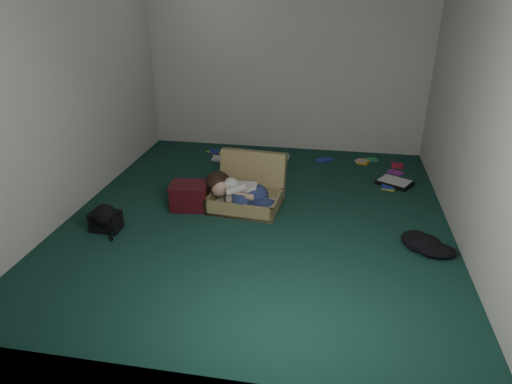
% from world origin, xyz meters
% --- Properties ---
extents(floor, '(4.50, 4.50, 0.00)m').
position_xyz_m(floor, '(0.00, 0.00, 0.00)').
color(floor, '#143930').
rests_on(floor, ground).
extents(wall_back, '(4.50, 0.00, 4.50)m').
position_xyz_m(wall_back, '(0.00, 2.25, 1.30)').
color(wall_back, silver).
rests_on(wall_back, ground).
extents(wall_front, '(4.50, 0.00, 4.50)m').
position_xyz_m(wall_front, '(0.00, -2.25, 1.30)').
color(wall_front, silver).
rests_on(wall_front, ground).
extents(wall_left, '(0.00, 4.50, 4.50)m').
position_xyz_m(wall_left, '(-2.00, 0.00, 1.30)').
color(wall_left, silver).
rests_on(wall_left, ground).
extents(wall_right, '(0.00, 4.50, 4.50)m').
position_xyz_m(wall_right, '(2.00, 0.00, 1.30)').
color(wall_right, silver).
rests_on(wall_right, ground).
extents(suitcase, '(0.83, 0.81, 0.56)m').
position_xyz_m(suitcase, '(-0.17, 0.29, 0.17)').
color(suitcase, '#968653').
rests_on(suitcase, floor).
extents(person, '(0.82, 0.45, 0.35)m').
position_xyz_m(person, '(-0.23, 0.10, 0.21)').
color(person, silver).
rests_on(person, suitcase).
extents(maroon_bin, '(0.45, 0.38, 0.29)m').
position_xyz_m(maroon_bin, '(-0.79, 0.05, 0.15)').
color(maroon_bin, '#3F0D12').
rests_on(maroon_bin, floor).
extents(backpack, '(0.37, 0.30, 0.22)m').
position_xyz_m(backpack, '(-1.48, -0.58, 0.11)').
color(backpack, black).
rests_on(backpack, floor).
extents(clothing_pile, '(0.46, 0.41, 0.12)m').
position_xyz_m(clothing_pile, '(1.70, -0.39, 0.06)').
color(clothing_pile, black).
rests_on(clothing_pile, floor).
extents(paper_tray, '(0.49, 0.46, 0.06)m').
position_xyz_m(paper_tray, '(1.54, 1.12, 0.03)').
color(paper_tray, black).
rests_on(paper_tray, floor).
extents(book_scatter, '(2.84, 1.21, 0.02)m').
position_xyz_m(book_scatter, '(0.64, 1.65, 0.01)').
color(book_scatter, '#B8D325').
rests_on(book_scatter, floor).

